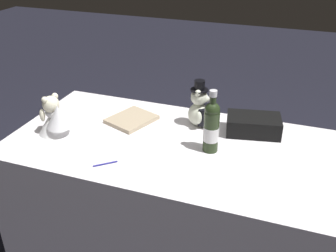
{
  "coord_description": "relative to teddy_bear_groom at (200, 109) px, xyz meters",
  "views": [
    {
      "loc": [
        0.61,
        -1.7,
        1.84
      ],
      "look_at": [
        0.0,
        0.0,
        0.88
      ],
      "focal_mm": 41.64,
      "sensor_mm": 36.0,
      "label": 1
    }
  ],
  "objects": [
    {
      "name": "ground_plane",
      "position": [
        -0.11,
        -0.25,
        -0.88
      ],
      "size": [
        12.0,
        12.0,
        0.0
      ],
      "primitive_type": "plane",
      "color": "black"
    },
    {
      "name": "gift_case_black",
      "position": [
        0.31,
        0.01,
        -0.05
      ],
      "size": [
        0.32,
        0.24,
        0.1
      ],
      "color": "black",
      "rests_on": "reception_table"
    },
    {
      "name": "signing_pen",
      "position": [
        -0.32,
        -0.55,
        -0.1
      ],
      "size": [
        0.1,
        0.09,
        0.01
      ],
      "color": "navy",
      "rests_on": "reception_table"
    },
    {
      "name": "reception_table",
      "position": [
        -0.11,
        -0.25,
        -0.49
      ],
      "size": [
        1.72,
        0.9,
        0.78
      ],
      "primitive_type": "cube",
      "color": "white",
      "rests_on": "ground_plane"
    },
    {
      "name": "guestbook",
      "position": [
        -0.39,
        -0.09,
        -0.09
      ],
      "size": [
        0.29,
        0.32,
        0.02
      ],
      "primitive_type": "cube",
      "rotation": [
        0.0,
        0.0,
        -0.36
      ],
      "color": "tan",
      "rests_on": "reception_table"
    },
    {
      "name": "teddy_bear_bride",
      "position": [
        -0.73,
        -0.36,
        -0.01
      ],
      "size": [
        0.23,
        0.19,
        0.23
      ],
      "color": "white",
      "rests_on": "reception_table"
    },
    {
      "name": "champagne_bottle",
      "position": [
        0.13,
        -0.26,
        0.04
      ],
      "size": [
        0.08,
        0.08,
        0.34
      ],
      "color": "#26351A",
      "rests_on": "reception_table"
    },
    {
      "name": "teddy_bear_groom",
      "position": [
        0.0,
        0.0,
        0.0
      ],
      "size": [
        0.15,
        0.16,
        0.28
      ],
      "color": "silver",
      "rests_on": "reception_table"
    }
  ]
}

